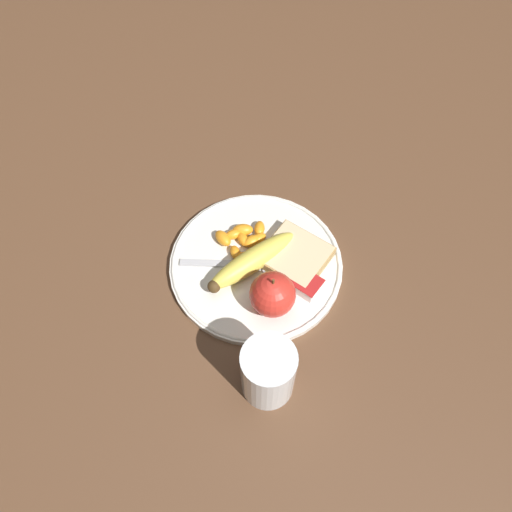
% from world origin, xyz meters
% --- Properties ---
extents(ground_plane, '(3.00, 3.00, 0.00)m').
position_xyz_m(ground_plane, '(0.00, 0.00, 0.00)').
color(ground_plane, brown).
extents(plate, '(0.28, 0.28, 0.01)m').
position_xyz_m(plate, '(0.00, 0.00, 0.01)').
color(plate, silver).
rests_on(plate, ground_plane).
extents(juice_glass, '(0.08, 0.08, 0.11)m').
position_xyz_m(juice_glass, '(-0.13, 0.15, 0.05)').
color(juice_glass, silver).
rests_on(juice_glass, ground_plane).
extents(apple, '(0.07, 0.07, 0.08)m').
position_xyz_m(apple, '(-0.07, 0.05, 0.05)').
color(apple, red).
rests_on(apple, plate).
extents(banana, '(0.08, 0.17, 0.04)m').
position_xyz_m(banana, '(-0.00, 0.01, 0.03)').
color(banana, '#E0CC4C').
rests_on(banana, plate).
extents(bread_slice, '(0.10, 0.10, 0.02)m').
position_xyz_m(bread_slice, '(-0.05, -0.04, 0.02)').
color(bread_slice, '#AB8751').
rests_on(bread_slice, plate).
extents(fork, '(0.17, 0.13, 0.00)m').
position_xyz_m(fork, '(0.00, 0.01, 0.01)').
color(fork, '#B2B2B7').
rests_on(fork, plate).
extents(jam_packet, '(0.05, 0.04, 0.02)m').
position_xyz_m(jam_packet, '(-0.09, -0.01, 0.02)').
color(jam_packet, white).
rests_on(jam_packet, plate).
extents(orange_segment_0, '(0.03, 0.03, 0.02)m').
position_xyz_m(orange_segment_0, '(0.03, -0.05, 0.02)').
color(orange_segment_0, orange).
rests_on(orange_segment_0, plate).
extents(orange_segment_1, '(0.04, 0.04, 0.02)m').
position_xyz_m(orange_segment_1, '(0.05, -0.03, 0.02)').
color(orange_segment_1, orange).
rests_on(orange_segment_1, plate).
extents(orange_segment_2, '(0.03, 0.03, 0.02)m').
position_xyz_m(orange_segment_2, '(0.06, -0.02, 0.02)').
color(orange_segment_2, orange).
rests_on(orange_segment_2, plate).
extents(orange_segment_3, '(0.03, 0.04, 0.02)m').
position_xyz_m(orange_segment_3, '(0.03, -0.03, 0.02)').
color(orange_segment_3, orange).
rests_on(orange_segment_3, plate).
extents(orange_segment_4, '(0.02, 0.03, 0.02)m').
position_xyz_m(orange_segment_4, '(0.02, -0.04, 0.02)').
color(orange_segment_4, orange).
rests_on(orange_segment_4, plate).
extents(orange_segment_5, '(0.04, 0.03, 0.02)m').
position_xyz_m(orange_segment_5, '(0.07, 0.00, 0.02)').
color(orange_segment_5, orange).
rests_on(orange_segment_5, plate).
extents(orange_segment_6, '(0.03, 0.03, 0.02)m').
position_xyz_m(orange_segment_6, '(0.04, -0.02, 0.02)').
color(orange_segment_6, orange).
rests_on(orange_segment_6, plate).
extents(orange_segment_7, '(0.03, 0.03, 0.02)m').
position_xyz_m(orange_segment_7, '(0.04, 0.01, 0.02)').
color(orange_segment_7, orange).
rests_on(orange_segment_7, plate).
extents(orange_segment_8, '(0.03, 0.03, 0.02)m').
position_xyz_m(orange_segment_8, '(0.02, 0.01, 0.02)').
color(orange_segment_8, orange).
rests_on(orange_segment_8, plate).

